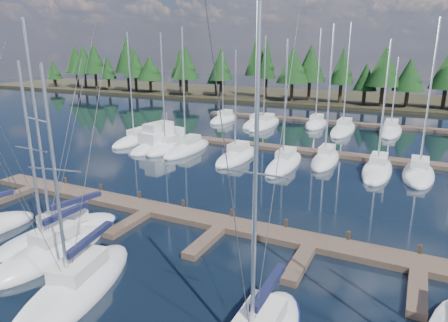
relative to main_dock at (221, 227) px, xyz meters
The scene contains 10 objects.
ground 12.65m from the main_dock, 90.00° to the left, with size 260.00×260.00×0.00m, color black.
far_shore 72.64m from the main_dock, 90.00° to the left, with size 220.00×30.00×0.60m, color #2E2919.
main_dock is the anchor object (origin of this frame).
back_docks 32.23m from the main_dock, 90.00° to the left, with size 50.00×21.80×0.40m.
front_sailboat_1 10.46m from the main_dock, 146.75° to the right, with size 5.13×9.24×14.23m.
front_sailboat_2 10.54m from the main_dock, 134.76° to the right, with size 3.01×7.88×12.04m.
front_sailboat_3 10.13m from the main_dock, 109.50° to the right, with size 4.72×9.67×12.08m.
back_sailboat_rows 27.28m from the main_dock, 89.36° to the left, with size 43.88×33.70×16.15m.
motor_yacht_left 24.13m from the main_dock, 133.92° to the left, with size 4.74×10.58×5.12m.
tree_line 63.26m from the main_dock, 91.28° to the left, with size 182.64×11.60×14.28m.
Camera 1 is at (10.93, -4.56, 11.91)m, focal length 32.00 mm.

